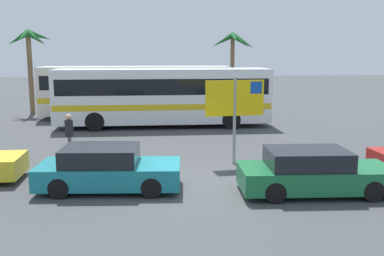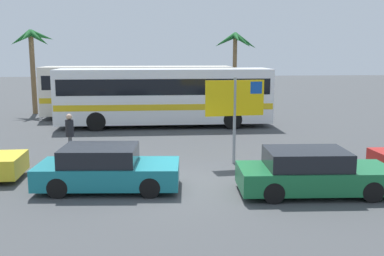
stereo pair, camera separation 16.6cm
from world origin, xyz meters
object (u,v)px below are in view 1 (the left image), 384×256
at_px(bus_front_coach, 163,94).
at_px(car_green, 313,172).
at_px(car_teal, 107,169).
at_px(bus_rear_coach, 136,89).
at_px(pedestrian_near_sign, 69,132).
at_px(ferry_sign, 236,101).

xyz_separation_m(bus_front_coach, car_green, (4.00, -12.27, -1.15)).
distance_m(bus_front_coach, car_teal, 11.54).
xyz_separation_m(bus_rear_coach, car_teal, (-0.47, -14.91, -1.15)).
relative_size(bus_front_coach, bus_rear_coach, 1.00).
xyz_separation_m(car_teal, pedestrian_near_sign, (-1.84, 4.28, 0.38)).
xyz_separation_m(bus_rear_coach, car_green, (5.58, -15.88, -1.15)).
bearing_deg(pedestrian_near_sign, bus_rear_coach, -107.91).
bearing_deg(car_teal, car_green, -4.77).
height_order(bus_rear_coach, car_teal, bus_rear_coach).
bearing_deg(car_teal, pedestrian_near_sign, 117.58).
height_order(bus_front_coach, car_green, bus_front_coach).
bearing_deg(bus_front_coach, ferry_sign, -74.34).
height_order(car_green, car_teal, same).
relative_size(car_green, pedestrian_near_sign, 2.62).
bearing_deg(bus_rear_coach, ferry_sign, -71.90).
bearing_deg(car_teal, ferry_sign, 35.94).
relative_size(bus_rear_coach, car_teal, 2.66).
bearing_deg(car_green, car_teal, 173.70).
height_order(bus_rear_coach, ferry_sign, ferry_sign).
distance_m(car_green, pedestrian_near_sign, 9.49).
height_order(ferry_sign, car_green, ferry_sign).
distance_m(bus_rear_coach, ferry_sign, 12.82).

